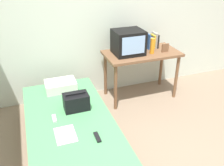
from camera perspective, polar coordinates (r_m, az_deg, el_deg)
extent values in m
cube|color=silver|center=(3.89, -1.85, 15.76)|extent=(5.20, 0.10, 2.60)
cube|color=brown|center=(3.08, -9.40, -12.74)|extent=(1.00, 2.00, 0.27)
cube|color=#4C935B|center=(2.94, -9.72, -9.58)|extent=(0.97, 1.94, 0.16)
cube|color=brown|center=(3.84, 6.95, 6.85)|extent=(1.16, 0.60, 0.04)
cylinder|color=brown|center=(3.61, 0.84, -1.13)|extent=(0.05, 0.05, 0.73)
cylinder|color=brown|center=(4.05, 14.75, 1.32)|extent=(0.05, 0.05, 0.73)
cylinder|color=brown|center=(4.01, -1.57, 2.00)|extent=(0.05, 0.05, 0.73)
cylinder|color=brown|center=(4.42, 11.38, 3.96)|extent=(0.05, 0.05, 0.73)
cube|color=black|center=(3.70, 3.79, 9.47)|extent=(0.44, 0.38, 0.36)
cube|color=#8CB2E0|center=(3.53, 5.05, 8.68)|extent=(0.35, 0.01, 0.26)
cylinder|color=orange|center=(3.77, 9.37, 8.53)|extent=(0.07, 0.07, 0.24)
cube|color=#2D5699|center=(3.97, 8.23, 9.65)|extent=(0.02, 0.17, 0.24)
cube|color=#2D5699|center=(3.99, 8.62, 9.37)|extent=(0.04, 0.17, 0.19)
cube|color=black|center=(4.01, 9.08, 9.40)|extent=(0.03, 0.16, 0.19)
cube|color=gold|center=(4.02, 9.47, 9.57)|extent=(0.02, 0.15, 0.21)
cube|color=gray|center=(4.03, 9.88, 9.82)|extent=(0.03, 0.15, 0.24)
cube|color=black|center=(4.05, 10.24, 9.69)|extent=(0.02, 0.16, 0.22)
cube|color=brown|center=(3.88, 12.28, 8.02)|extent=(0.11, 0.02, 0.13)
cube|color=silver|center=(3.48, -11.86, -0.58)|extent=(0.42, 0.30, 0.13)
cube|color=black|center=(3.01, -8.35, -4.35)|extent=(0.30, 0.20, 0.20)
cylinder|color=black|center=(2.95, -8.50, -2.46)|extent=(0.24, 0.02, 0.02)
cube|color=white|center=(2.68, -10.78, -11.74)|extent=(0.21, 0.29, 0.01)
cube|color=black|center=(2.60, -3.44, -12.46)|extent=(0.04, 0.16, 0.02)
cube|color=#B7B7BC|center=(2.92, -13.28, -8.04)|extent=(0.04, 0.14, 0.02)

